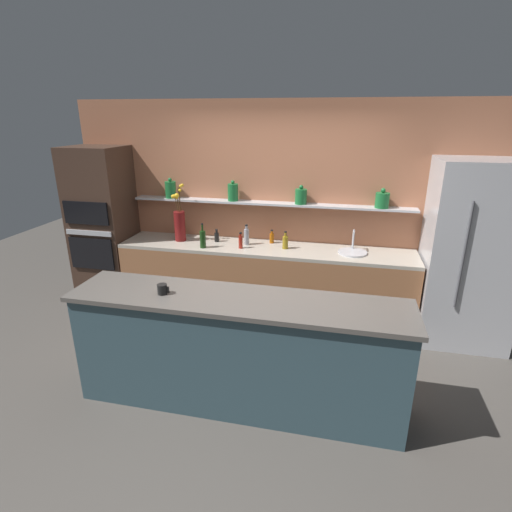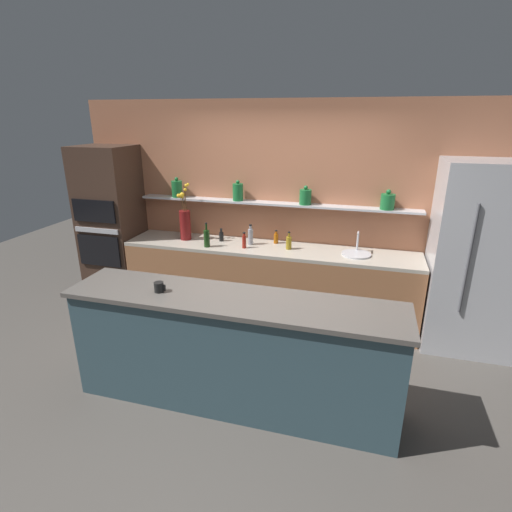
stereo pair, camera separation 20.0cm
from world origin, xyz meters
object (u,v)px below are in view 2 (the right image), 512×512
(refrigerator, at_px, (477,259))
(oven_tower, at_px, (112,226))
(sink_fixture, at_px, (356,253))
(bottle_wine_5, at_px, (207,238))
(bottle_spirit_1, at_px, (251,236))
(bottle_sauce_2, at_px, (244,241))
(bottle_sauce_0, at_px, (221,236))
(bottle_oil_4, at_px, (289,242))
(bottle_sauce_3, at_px, (276,238))
(coffee_mug, at_px, (159,287))
(flower_vase, at_px, (185,223))

(refrigerator, height_order, oven_tower, oven_tower)
(oven_tower, height_order, sink_fixture, oven_tower)
(bottle_wine_5, bearing_deg, bottle_spirit_1, 25.67)
(refrigerator, bearing_deg, bottle_wine_5, -177.23)
(sink_fixture, xyz_separation_m, bottle_sauce_2, (-1.30, -0.11, 0.06))
(bottle_sauce_0, relative_size, bottle_oil_4, 0.75)
(refrigerator, distance_m, bottle_sauce_2, 2.52)
(bottle_spirit_1, height_order, bottle_sauce_3, bottle_spirit_1)
(oven_tower, xyz_separation_m, sink_fixture, (3.17, 0.01, -0.09))
(bottle_sauce_0, relative_size, bottle_sauce_2, 0.82)
(bottle_sauce_0, xyz_separation_m, coffee_mug, (0.11, -1.78, 0.08))
(bottle_spirit_1, relative_size, bottle_oil_4, 1.18)
(bottle_sauce_3, relative_size, coffee_mug, 1.67)
(oven_tower, relative_size, flower_vase, 2.89)
(bottle_spirit_1, distance_m, bottle_wine_5, 0.53)
(coffee_mug, bearing_deg, bottle_sauce_0, 93.50)
(bottle_sauce_3, bearing_deg, bottle_sauce_0, -172.12)
(refrigerator, height_order, bottle_sauce_3, refrigerator)
(flower_vase, xyz_separation_m, bottle_sauce_0, (0.46, 0.06, -0.15))
(bottle_sauce_0, xyz_separation_m, bottle_wine_5, (-0.09, -0.27, 0.05))
(bottle_sauce_2, height_order, bottle_wine_5, bottle_wine_5)
(bottle_sauce_0, relative_size, bottle_spirit_1, 0.64)
(bottle_oil_4, height_order, bottle_wine_5, bottle_wine_5)
(bottle_sauce_3, bearing_deg, bottle_wine_5, -154.79)
(bottle_spirit_1, bearing_deg, coffee_mug, -99.29)
(flower_vase, bearing_deg, bottle_sauce_2, -8.96)
(sink_fixture, bearing_deg, bottle_sauce_3, 170.15)
(oven_tower, height_order, bottle_spirit_1, oven_tower)
(refrigerator, distance_m, sink_fixture, 1.22)
(sink_fixture, height_order, coffee_mug, sink_fixture)
(bottle_sauce_3, height_order, coffee_mug, coffee_mug)
(oven_tower, distance_m, bottle_sauce_3, 2.21)
(flower_vase, distance_m, bottle_oil_4, 1.34)
(coffee_mug, bearing_deg, refrigerator, 30.83)
(bottle_oil_4, distance_m, bottle_wine_5, 0.98)
(sink_fixture, height_order, bottle_sauce_0, sink_fixture)
(bottle_sauce_2, distance_m, bottle_oil_4, 0.53)
(oven_tower, height_order, coffee_mug, oven_tower)
(refrigerator, height_order, sink_fixture, refrigerator)
(oven_tower, xyz_separation_m, bottle_sauce_3, (2.20, 0.18, -0.04))
(bottle_sauce_0, distance_m, bottle_spirit_1, 0.40)
(bottle_wine_5, bearing_deg, refrigerator, 2.77)
(bottle_spirit_1, bearing_deg, bottle_wine_5, -154.33)
(bottle_spirit_1, distance_m, bottle_sauce_3, 0.32)
(flower_vase, xyz_separation_m, bottle_spirit_1, (0.85, 0.02, -0.11))
(refrigerator, height_order, bottle_sauce_0, refrigerator)
(oven_tower, height_order, bottle_sauce_2, oven_tower)
(bottle_sauce_2, bearing_deg, refrigerator, 1.46)
(refrigerator, height_order, bottle_spirit_1, refrigerator)
(bottle_sauce_2, distance_m, bottle_wine_5, 0.45)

